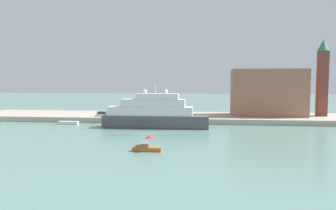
{
  "coord_description": "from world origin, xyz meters",
  "views": [
    {
      "loc": [
        12.66,
        -68.27,
        11.69
      ],
      "look_at": [
        4.39,
        6.0,
        5.82
      ],
      "focal_mm": 34.77,
      "sensor_mm": 36.0,
      "label": 1
    }
  ],
  "objects_px": {
    "harbor_building": "(268,92)",
    "parked_car": "(103,114)",
    "work_barge": "(69,123)",
    "mooring_bollard": "(143,116)",
    "small_motorboat": "(147,146)",
    "bell_tower": "(323,75)",
    "person_figure": "(118,113)",
    "large_yacht": "(154,114)"
  },
  "relations": [
    {
      "from": "small_motorboat",
      "to": "parked_car",
      "type": "xyz_separation_m",
      "value": [
        -18.93,
        36.12,
        1.18
      ]
    },
    {
      "from": "large_yacht",
      "to": "parked_car",
      "type": "relative_size",
      "value": 6.63
    },
    {
      "from": "work_barge",
      "to": "person_figure",
      "type": "xyz_separation_m",
      "value": [
        10.43,
        9.95,
        1.75
      ]
    },
    {
      "from": "small_motorboat",
      "to": "bell_tower",
      "type": "relative_size",
      "value": 0.22
    },
    {
      "from": "mooring_bollard",
      "to": "harbor_building",
      "type": "bearing_deg",
      "value": 15.66
    },
    {
      "from": "work_barge",
      "to": "parked_car",
      "type": "bearing_deg",
      "value": 43.98
    },
    {
      "from": "small_motorboat",
      "to": "harbor_building",
      "type": "relative_size",
      "value": 0.23
    },
    {
      "from": "work_barge",
      "to": "parked_car",
      "type": "relative_size",
      "value": 1.34
    },
    {
      "from": "person_figure",
      "to": "mooring_bollard",
      "type": "height_order",
      "value": "person_figure"
    },
    {
      "from": "large_yacht",
      "to": "bell_tower",
      "type": "relative_size",
      "value": 1.19
    },
    {
      "from": "parked_car",
      "to": "harbor_building",
      "type": "bearing_deg",
      "value": 9.37
    },
    {
      "from": "parked_car",
      "to": "mooring_bollard",
      "type": "bearing_deg",
      "value": -9.37
    },
    {
      "from": "mooring_bollard",
      "to": "work_barge",
      "type": "bearing_deg",
      "value": -165.79
    },
    {
      "from": "large_yacht",
      "to": "harbor_building",
      "type": "distance_m",
      "value": 35.34
    },
    {
      "from": "small_motorboat",
      "to": "mooring_bollard",
      "type": "bearing_deg",
      "value": 101.55
    },
    {
      "from": "bell_tower",
      "to": "large_yacht",
      "type": "bearing_deg",
      "value": -158.12
    },
    {
      "from": "bell_tower",
      "to": "mooring_bollard",
      "type": "bearing_deg",
      "value": -168.8
    },
    {
      "from": "large_yacht",
      "to": "mooring_bollard",
      "type": "relative_size",
      "value": 38.58
    },
    {
      "from": "bell_tower",
      "to": "harbor_building",
      "type": "bearing_deg",
      "value": -179.51
    },
    {
      "from": "work_barge",
      "to": "bell_tower",
      "type": "bearing_deg",
      "value": 12.05
    },
    {
      "from": "harbor_building",
      "to": "bell_tower",
      "type": "relative_size",
      "value": 0.94
    },
    {
      "from": "parked_car",
      "to": "small_motorboat",
      "type": "bearing_deg",
      "value": -62.34
    },
    {
      "from": "parked_car",
      "to": "large_yacht",
      "type": "bearing_deg",
      "value": -32.63
    },
    {
      "from": "work_barge",
      "to": "mooring_bollard",
      "type": "relative_size",
      "value": 7.78
    },
    {
      "from": "harbor_building",
      "to": "bell_tower",
      "type": "bearing_deg",
      "value": 0.49
    },
    {
      "from": "harbor_building",
      "to": "parked_car",
      "type": "distance_m",
      "value": 47.19
    },
    {
      "from": "small_motorboat",
      "to": "bell_tower",
      "type": "distance_m",
      "value": 62.01
    },
    {
      "from": "large_yacht",
      "to": "person_figure",
      "type": "relative_size",
      "value": 16.3
    },
    {
      "from": "small_motorboat",
      "to": "large_yacht",
      "type": "bearing_deg",
      "value": 96.29
    },
    {
      "from": "large_yacht",
      "to": "bell_tower",
      "type": "distance_m",
      "value": 49.39
    },
    {
      "from": "large_yacht",
      "to": "work_barge",
      "type": "relative_size",
      "value": 4.96
    },
    {
      "from": "work_barge",
      "to": "person_figure",
      "type": "relative_size",
      "value": 3.29
    },
    {
      "from": "large_yacht",
      "to": "harbor_building",
      "type": "relative_size",
      "value": 1.27
    },
    {
      "from": "harbor_building",
      "to": "bell_tower",
      "type": "xyz_separation_m",
      "value": [
        14.84,
        0.13,
        5.02
      ]
    },
    {
      "from": "mooring_bollard",
      "to": "bell_tower",
      "type": "bearing_deg",
      "value": 11.2
    },
    {
      "from": "bell_tower",
      "to": "work_barge",
      "type": "bearing_deg",
      "value": -167.95
    },
    {
      "from": "small_motorboat",
      "to": "parked_car",
      "type": "bearing_deg",
      "value": 117.66
    },
    {
      "from": "work_barge",
      "to": "harbor_building",
      "type": "distance_m",
      "value": 55.64
    },
    {
      "from": "bell_tower",
      "to": "mooring_bollard",
      "type": "height_order",
      "value": "bell_tower"
    },
    {
      "from": "large_yacht",
      "to": "small_motorboat",
      "type": "xyz_separation_m",
      "value": [
        2.84,
        -25.82,
        -2.51
      ]
    },
    {
      "from": "harbor_building",
      "to": "parked_car",
      "type": "relative_size",
      "value": 5.22
    },
    {
      "from": "small_motorboat",
      "to": "person_figure",
      "type": "xyz_separation_m",
      "value": [
        -15.51,
        39.29,
        1.32
      ]
    }
  ]
}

